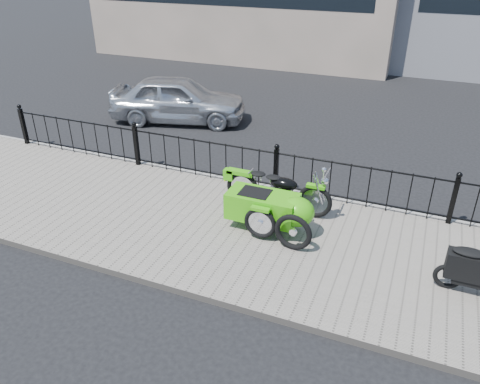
% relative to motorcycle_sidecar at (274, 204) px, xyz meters
% --- Properties ---
extents(ground, '(120.00, 120.00, 0.00)m').
position_rel_motorcycle_sidecar_xyz_m(ground, '(-0.43, 0.09, -0.59)').
color(ground, black).
rests_on(ground, ground).
extents(sidewalk, '(30.00, 3.80, 0.12)m').
position_rel_motorcycle_sidecar_xyz_m(sidewalk, '(-0.43, -0.41, -0.53)').
color(sidewalk, gray).
rests_on(sidewalk, ground).
extents(curb, '(30.00, 0.10, 0.12)m').
position_rel_motorcycle_sidecar_xyz_m(curb, '(-0.43, 1.53, -0.53)').
color(curb, gray).
rests_on(curb, ground).
extents(iron_fence, '(14.11, 0.11, 1.08)m').
position_rel_motorcycle_sidecar_xyz_m(iron_fence, '(-0.43, 1.39, -0.01)').
color(iron_fence, black).
rests_on(iron_fence, sidewalk).
extents(motorcycle_sidecar, '(2.28, 1.48, 0.98)m').
position_rel_motorcycle_sidecar_xyz_m(motorcycle_sidecar, '(0.00, 0.00, 0.00)').
color(motorcycle_sidecar, black).
rests_on(motorcycle_sidecar, sidewalk).
extents(spare_tire, '(0.70, 0.16, 0.69)m').
position_rel_motorcycle_sidecar_xyz_m(spare_tire, '(0.55, -0.59, -0.13)').
color(spare_tire, black).
rests_on(spare_tire, sidewalk).
extents(sedan_car, '(4.34, 2.63, 1.38)m').
position_rel_motorcycle_sidecar_xyz_m(sedan_car, '(-4.71, 4.82, 0.10)').
color(sedan_car, silver).
rests_on(sedan_car, ground).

